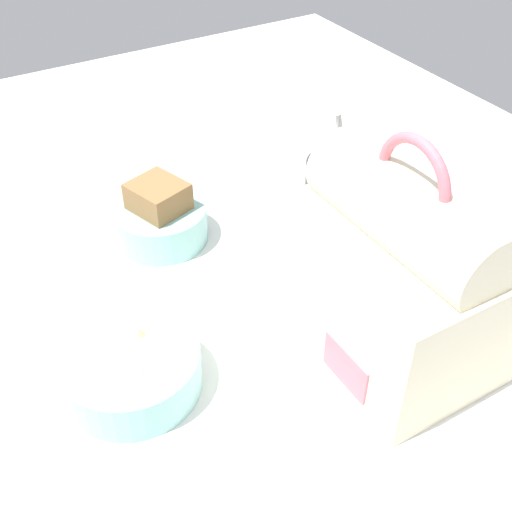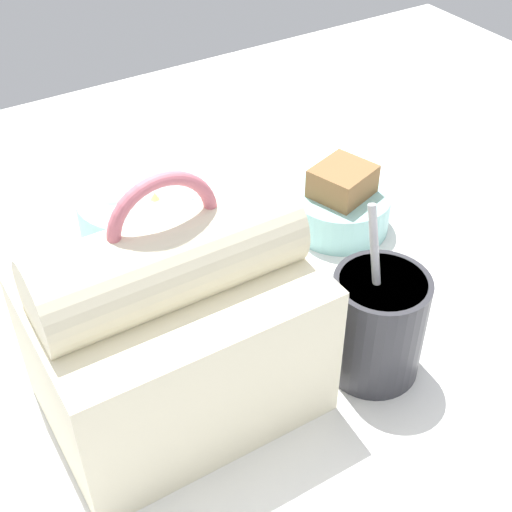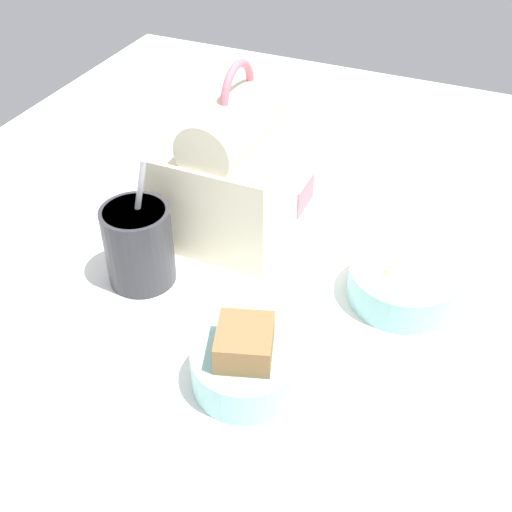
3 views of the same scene
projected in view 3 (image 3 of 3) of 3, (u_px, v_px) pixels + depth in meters
desk_surface at (237, 295)px, 78.92cm from camera, size 140.00×110.00×2.00cm
keyboard at (18, 215)px, 88.51cm from camera, size 34.54×12.73×2.10cm
lunch_bag at (239, 166)px, 84.44cm from camera, size 21.54×16.35×22.82cm
soup_cup at (139, 244)px, 76.57cm from camera, size 8.27×8.27×17.04cm
bento_bowl_sandwich at (245, 364)px, 65.14cm from camera, size 11.07×11.07×7.73cm
bento_bowl_snacks at (403, 282)px, 75.70cm from camera, size 12.96×12.96×5.67cm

